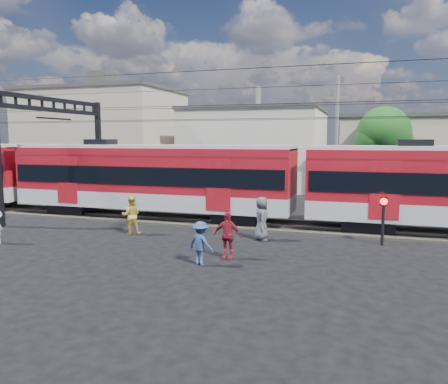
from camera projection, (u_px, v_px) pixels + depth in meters
The scene contains 16 objects.
ground at pixel (142, 261), 16.18m from camera, with size 120.00×120.00×0.00m, color black.
track_bed at pixel (213, 221), 23.75m from camera, with size 70.00×3.40×0.12m, color #2D2823.
rail_near at pixel (208, 221), 23.02m from camera, with size 70.00×0.12×0.12m, color #59544C.
rail_far at pixel (217, 216), 24.44m from camera, with size 70.00×0.12×0.12m, color #59544C.
commuter_train at pixel (155, 176), 24.50m from camera, with size 50.30×3.08×4.17m.
catenary at pixel (74, 128), 25.73m from camera, with size 70.00×9.30×7.52m.
building_west at pixel (104, 137), 43.43m from camera, with size 14.28×10.20×9.30m.
building_midwest at pixel (258, 148), 41.88m from camera, with size 12.24×12.24×7.30m.
building_mideast at pixel (447, 156), 34.30m from camera, with size 16.32×10.20×6.30m.
utility_pole_mid at pixel (336, 138), 28.02m from camera, with size 1.80×0.24×8.50m.
tree_near at pixel (387, 136), 29.97m from camera, with size 3.82×3.64×6.72m.
pedestrian_b at pixel (131, 215), 20.61m from camera, with size 0.89×0.69×1.83m, color gold.
pedestrian_c at pixel (201, 243), 15.58m from camera, with size 1.03×0.59×1.59m, color navy.
pedestrian_d at pixel (227, 235), 16.38m from camera, with size 1.05×0.44×1.80m, color maroon.
pedestrian_e at pixel (262, 219), 19.42m from camera, with size 0.95×0.62×1.94m, color #48494D.
crossing_signal at pixel (383, 212), 18.39m from camera, with size 0.30×0.30×2.08m.
Camera 1 is at (7.67, -14.09, 4.51)m, focal length 35.00 mm.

